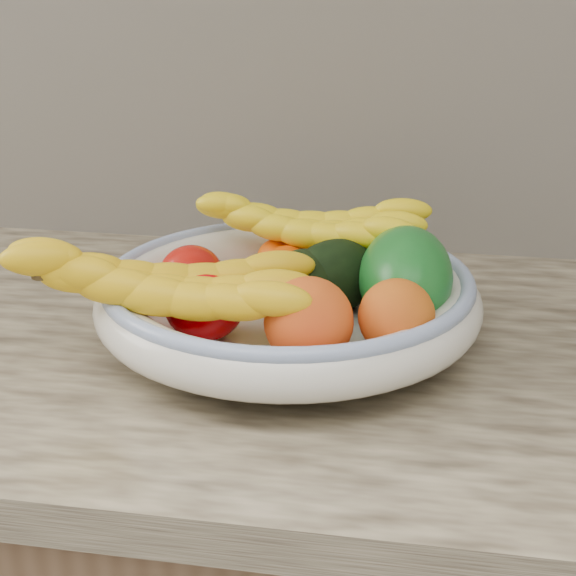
# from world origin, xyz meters

# --- Properties ---
(fruit_bowl) EXTENTS (0.39, 0.39, 0.08)m
(fruit_bowl) POSITION_xyz_m (0.00, 1.66, 0.95)
(fruit_bowl) COLOR silver
(fruit_bowl) RESTS_ON kitchen_counter
(clementine_back_left) EXTENTS (0.05, 0.05, 0.04)m
(clementine_back_left) POSITION_xyz_m (-0.03, 1.76, 0.95)
(clementine_back_left) COLOR #FF5C05
(clementine_back_left) RESTS_ON fruit_bowl
(clementine_back_right) EXTENTS (0.06, 0.06, 0.05)m
(clementine_back_right) POSITION_xyz_m (0.01, 1.76, 0.95)
(clementine_back_right) COLOR #FD5505
(clementine_back_right) RESTS_ON fruit_bowl
(clementine_back_mid) EXTENTS (0.07, 0.07, 0.05)m
(clementine_back_mid) POSITION_xyz_m (-0.01, 1.73, 0.95)
(clementine_back_mid) COLOR #E64D04
(clementine_back_mid) RESTS_ON fruit_bowl
(tomato_left) EXTENTS (0.09, 0.09, 0.06)m
(tomato_left) POSITION_xyz_m (-0.11, 1.68, 0.96)
(tomato_left) COLOR red
(tomato_left) RESTS_ON fruit_bowl
(tomato_near_left) EXTENTS (0.10, 0.10, 0.07)m
(tomato_near_left) POSITION_xyz_m (-0.07, 1.60, 0.96)
(tomato_near_left) COLOR #C60006
(tomato_near_left) RESTS_ON fruit_bowl
(avocado_center) EXTENTS (0.08, 0.10, 0.07)m
(avocado_center) POSITION_xyz_m (0.01, 1.67, 0.96)
(avocado_center) COLOR black
(avocado_center) RESTS_ON fruit_bowl
(avocado_right) EXTENTS (0.13, 0.14, 0.08)m
(avocado_right) POSITION_xyz_m (0.04, 1.69, 0.96)
(avocado_right) COLOR black
(avocado_right) RESTS_ON fruit_bowl
(green_mango) EXTENTS (0.14, 0.16, 0.12)m
(green_mango) POSITION_xyz_m (0.12, 1.67, 0.98)
(green_mango) COLOR #10591B
(green_mango) RESTS_ON fruit_bowl
(peach_front) EXTENTS (0.08, 0.08, 0.08)m
(peach_front) POSITION_xyz_m (0.04, 1.57, 0.97)
(peach_front) COLOR orange
(peach_front) RESTS_ON fruit_bowl
(peach_right) EXTENTS (0.09, 0.09, 0.07)m
(peach_right) POSITION_xyz_m (0.11, 1.59, 0.97)
(peach_right) COLOR orange
(peach_right) RESTS_ON fruit_bowl
(banana_bunch_back) EXTENTS (0.29, 0.14, 0.08)m
(banana_bunch_back) POSITION_xyz_m (0.00, 1.76, 0.99)
(banana_bunch_back) COLOR yellow
(banana_bunch_back) RESTS_ON fruit_bowl
(banana_bunch_front) EXTENTS (0.32, 0.16, 0.08)m
(banana_bunch_front) POSITION_xyz_m (-0.11, 1.57, 0.98)
(banana_bunch_front) COLOR yellow
(banana_bunch_front) RESTS_ON fruit_bowl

